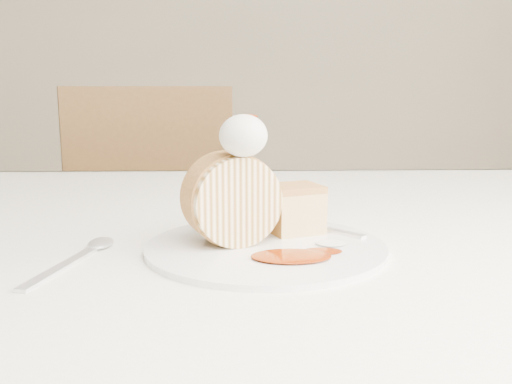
{
  "coord_description": "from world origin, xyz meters",
  "views": [
    {
      "loc": [
        0.01,
        -0.53,
        0.92
      ],
      "look_at": [
        0.02,
        0.07,
        0.81
      ],
      "focal_mm": 40.0,
      "sensor_mm": 36.0,
      "label": 1
    }
  ],
  "objects": [
    {
      "name": "whipped_cream",
      "position": [
        0.01,
        0.05,
        0.87
      ],
      "size": [
        0.05,
        0.05,
        0.04
      ],
      "primitive_type": "ellipsoid",
      "color": "silver",
      "rests_on": "roulade_slice"
    },
    {
      "name": "chair_far",
      "position": [
        -0.26,
        1.04,
        0.53
      ],
      "size": [
        0.56,
        0.56,
        0.92
      ],
      "rotation": [
        0.0,
        0.0,
        3.5
      ],
      "color": "brown",
      "rests_on": "ground"
    },
    {
      "name": "cake_chunk",
      "position": [
        0.07,
        0.11,
        0.78
      ],
      "size": [
        0.07,
        0.07,
        0.05
      ],
      "primitive_type": "cube",
      "rotation": [
        0.0,
        0.0,
        0.37
      ],
      "color": "#C8854B",
      "rests_on": "plate"
    },
    {
      "name": "spoon",
      "position": [
        -0.17,
        0.0,
        0.75
      ],
      "size": [
        0.06,
        0.16,
        0.0
      ],
      "primitive_type": "cube",
      "rotation": [
        0.0,
        0.0,
        -0.24
      ],
      "color": "silver",
      "rests_on": "table"
    },
    {
      "name": "table",
      "position": [
        0.0,
        0.2,
        0.66
      ],
      "size": [
        1.4,
        0.9,
        0.75
      ],
      "color": "white",
      "rests_on": "ground"
    },
    {
      "name": "fork",
      "position": [
        0.1,
        0.12,
        0.76
      ],
      "size": [
        0.12,
        0.12,
        0.0
      ],
      "primitive_type": "cube",
      "rotation": [
        0.0,
        0.0,
        0.78
      ],
      "color": "silver",
      "rests_on": "plate"
    },
    {
      "name": "roulade_slice",
      "position": [
        -0.0,
        0.07,
        0.8
      ],
      "size": [
        0.11,
        0.08,
        0.1
      ],
      "primitive_type": "cylinder",
      "rotation": [
        1.57,
        0.0,
        0.37
      ],
      "color": "#FFE7B1",
      "rests_on": "plate"
    },
    {
      "name": "plate",
      "position": [
        0.03,
        0.06,
        0.75
      ],
      "size": [
        0.33,
        0.33,
        0.01
      ],
      "primitive_type": "cylinder",
      "rotation": [
        0.0,
        0.0,
        0.37
      ],
      "color": "white",
      "rests_on": "table"
    },
    {
      "name": "caramel_pool",
      "position": [
        0.06,
        0.01,
        0.76
      ],
      "size": [
        0.09,
        0.08,
        0.0
      ],
      "primitive_type": null,
      "rotation": [
        0.0,
        0.0,
        0.37
      ],
      "color": "maroon",
      "rests_on": "plate"
    },
    {
      "name": "caramel_drizzle",
      "position": [
        0.01,
        0.06,
        0.9
      ],
      "size": [
        0.02,
        0.02,
        0.01
      ],
      "primitive_type": "ellipsoid",
      "color": "maroon",
      "rests_on": "whipped_cream"
    }
  ]
}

